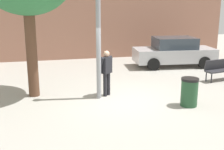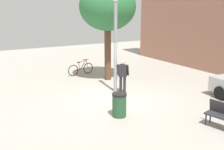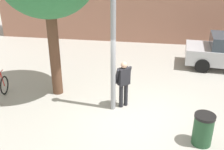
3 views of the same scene
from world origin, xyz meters
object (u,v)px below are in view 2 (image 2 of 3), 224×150
(trash_bin, at_px, (119,105))
(plaza_tree, at_px, (108,7))
(lamppost, at_px, (116,41))
(bicycle_red, at_px, (81,69))
(person_by_lamppost, at_px, (123,74))

(trash_bin, bearing_deg, plaza_tree, 155.41)
(lamppost, bearing_deg, bicycle_red, -178.68)
(trash_bin, bearing_deg, lamppost, 151.90)
(lamppost, bearing_deg, trash_bin, -28.10)
(lamppost, height_order, bicycle_red, lamppost)
(bicycle_red, bearing_deg, plaza_tree, 26.06)
(person_by_lamppost, distance_m, bicycle_red, 4.53)
(lamppost, xyz_separation_m, trash_bin, (2.75, -1.47, -2.10))
(person_by_lamppost, height_order, bicycle_red, person_by_lamppost)
(person_by_lamppost, bearing_deg, plaza_tree, 166.99)
(person_by_lamppost, distance_m, trash_bin, 3.00)
(plaza_tree, xyz_separation_m, trash_bin, (5.02, -2.30, -3.72))
(person_by_lamppost, xyz_separation_m, bicycle_red, (-4.48, -0.32, -0.58))
(lamppost, height_order, trash_bin, lamppost)
(lamppost, bearing_deg, person_by_lamppost, 34.72)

